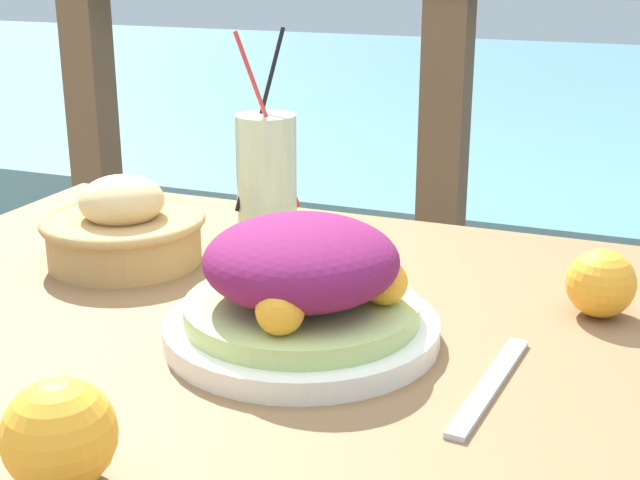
{
  "coord_description": "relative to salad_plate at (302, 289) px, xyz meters",
  "views": [
    {
      "loc": [
        0.34,
        -0.69,
        1.09
      ],
      "look_at": [
        0.03,
        0.08,
        0.81
      ],
      "focal_mm": 50.0,
      "sensor_mm": 36.0,
      "label": 1
    }
  ],
  "objects": [
    {
      "name": "sea_backdrop",
      "position": [
        -0.06,
        3.23,
        -0.55
      ],
      "size": [
        12.0,
        4.0,
        0.5
      ],
      "color": "#568EA8",
      "rests_on": "ground_plane"
    },
    {
      "name": "railing_fence",
      "position": [
        -0.06,
        0.73,
        -0.05
      ],
      "size": [
        2.8,
        0.08,
        1.1
      ],
      "color": "brown",
      "rests_on": "ground_plane"
    },
    {
      "name": "orange_near_basket",
      "position": [
        0.24,
        0.15,
        -0.02
      ],
      "size": [
        0.07,
        0.07,
        0.07
      ],
      "color": "#F9A328",
      "rests_on": "patio_table"
    },
    {
      "name": "bread_basket",
      "position": [
        -0.26,
        0.12,
        -0.01
      ],
      "size": [
        0.18,
        0.18,
        0.1
      ],
      "color": "tan",
      "rests_on": "patio_table"
    },
    {
      "name": "orange_near_glass",
      "position": [
        -0.06,
        -0.27,
        -0.01
      ],
      "size": [
        0.07,
        0.07,
        0.07
      ],
      "color": "#F9A328",
      "rests_on": "patio_table"
    },
    {
      "name": "knife",
      "position": [
        0.17,
        -0.03,
        -0.05
      ],
      "size": [
        0.03,
        0.18,
        0.0
      ],
      "color": "silver",
      "rests_on": "patio_table"
    },
    {
      "name": "salad_plate",
      "position": [
        0.0,
        0.0,
        0.0
      ],
      "size": [
        0.24,
        0.24,
        0.11
      ],
      "color": "white",
      "rests_on": "patio_table"
    },
    {
      "name": "patio_table",
      "position": [
        -0.06,
        0.02,
        -0.17
      ],
      "size": [
        0.92,
        0.73,
        0.75
      ],
      "color": "olive",
      "rests_on": "ground_plane"
    },
    {
      "name": "drink_glass",
      "position": [
        -0.15,
        0.26,
        0.03
      ],
      "size": [
        0.07,
        0.08,
        0.25
      ],
      "color": "beige",
      "rests_on": "patio_table"
    }
  ]
}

